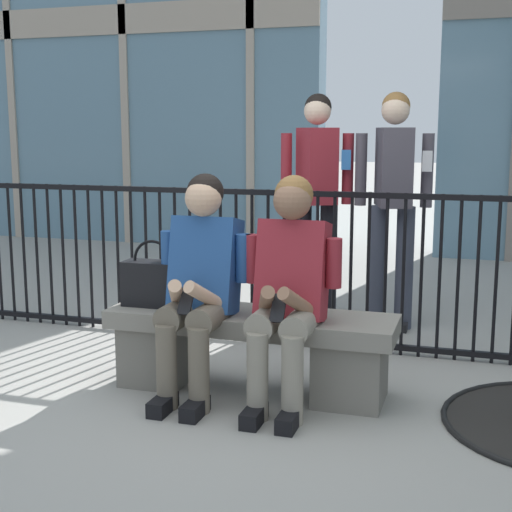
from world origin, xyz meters
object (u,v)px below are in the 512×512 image
stone_bench (251,344)px  seated_person_companion (288,285)px  seated_person_with_phone (200,279)px  bystander_at_railing (393,192)px  handbag_on_bench (153,282)px  bystander_further_back (316,190)px

stone_bench → seated_person_companion: bearing=-27.5°
stone_bench → seated_person_companion: seated_person_companion is taller
seated_person_with_phone → seated_person_companion: bearing=0.0°
seated_person_with_phone → seated_person_companion: (0.50, 0.00, 0.00)m
stone_bench → bystander_at_railing: bearing=70.0°
handbag_on_bench → bystander_further_back: 1.80m
handbag_on_bench → bystander_further_back: (0.57, 1.65, 0.41)m
handbag_on_bench → seated_person_with_phone: bearing=-19.6°
bystander_at_railing → handbag_on_bench: bearing=-126.0°
stone_bench → bystander_at_railing: (0.57, 1.58, 0.73)m
handbag_on_bench → bystander_at_railing: bystander_at_railing is taller
bystander_at_railing → bystander_further_back: size_ratio=1.00×
seated_person_companion → handbag_on_bench: 0.84m
bystander_at_railing → bystander_further_back: 0.58m
seated_person_with_phone → bystander_further_back: (0.24, 1.77, 0.35)m
stone_bench → seated_person_companion: size_ratio=1.32×
seated_person_companion → bystander_further_back: (-0.25, 1.77, 0.35)m
seated_person_with_phone → bystander_at_railing: bystander_at_railing is taller
bystander_further_back → seated_person_with_phone: bearing=-97.8°
handbag_on_bench → stone_bench: bearing=1.0°
seated_person_companion → bystander_further_back: bystander_further_back is taller
seated_person_with_phone → bystander_at_railing: 1.92m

